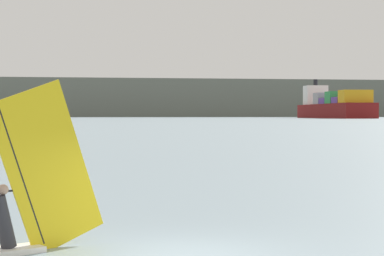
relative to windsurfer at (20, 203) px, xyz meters
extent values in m
plane|color=gray|center=(3.43, -0.27, -1.03)|extent=(4000.00, 4000.00, 0.00)
cylinder|color=black|center=(-0.11, -0.09, 1.05)|extent=(1.13, 0.95, 3.95)
cube|color=yellow|center=(0.48, 0.40, 0.70)|extent=(2.18, 1.82, 3.80)
cylinder|color=black|center=(0.05, 0.04, 0.27)|extent=(1.39, 1.16, 0.04)
cylinder|color=#2D2D33|center=(-0.29, -0.24, -0.36)|extent=(0.64, 0.61, 1.14)
sphere|color=tan|center=(-0.29, -0.24, 0.30)|extent=(0.22, 0.22, 0.22)
cube|color=maroon|center=(123.27, 611.96, 5.17)|extent=(42.86, 152.75, 12.41)
cube|color=silver|center=(116.95, 668.89, 20.69)|extent=(22.07, 18.92, 18.63)
cylinder|color=black|center=(116.95, 668.89, 33.00)|extent=(4.00, 4.00, 6.00)
cube|color=#99999E|center=(121.49, 627.95, 16.58)|extent=(25.46, 19.34, 10.40)
cube|color=#59388C|center=(123.56, 609.37, 13.98)|extent=(25.46, 19.34, 5.20)
cube|color=#2D8C47|center=(125.62, 590.79, 16.58)|extent=(25.46, 19.34, 10.40)
cube|color=#59388C|center=(127.68, 572.21, 13.98)|extent=(25.46, 19.34, 5.20)
cube|color=gold|center=(129.74, 553.63, 16.58)|extent=(25.46, 19.34, 10.40)
cube|color=#60665B|center=(137.41, 1128.51, 24.69)|extent=(1010.56, 503.65, 51.44)
camera|label=1|loc=(3.71, -14.71, 1.84)|focal=66.41mm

